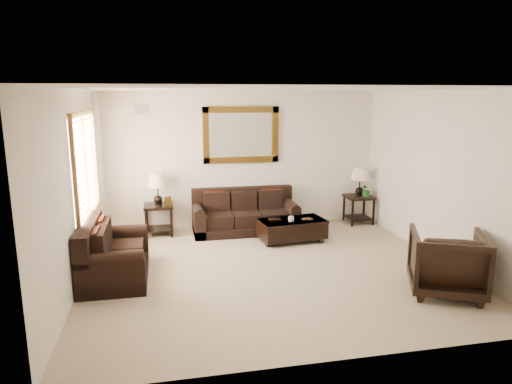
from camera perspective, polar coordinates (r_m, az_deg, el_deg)
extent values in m
cube|color=tan|center=(7.06, 1.84, -9.71)|extent=(5.50, 5.00, 0.01)
cube|color=white|center=(6.56, 2.00, 12.76)|extent=(5.50, 5.00, 0.01)
cube|color=beige|center=(9.10, -1.77, 4.02)|extent=(5.50, 0.01, 2.70)
cube|color=beige|center=(4.36, 9.66, -4.98)|extent=(5.50, 0.01, 2.70)
cube|color=beige|center=(6.61, -21.93, 0.12)|extent=(0.01, 5.00, 2.70)
cube|color=beige|center=(7.79, 22.00, 1.80)|extent=(0.01, 5.00, 2.70)
cube|color=white|center=(7.45, -20.75, 3.03)|extent=(0.01, 1.80, 1.50)
cube|color=brown|center=(7.38, -20.94, 9.11)|extent=(0.06, 1.96, 0.08)
cube|color=brown|center=(7.60, -20.05, -2.85)|extent=(0.06, 1.96, 0.08)
cube|color=brown|center=(6.53, -21.69, 1.79)|extent=(0.06, 0.08, 1.50)
cube|color=brown|center=(8.37, -19.54, 4.02)|extent=(0.06, 0.08, 1.50)
cube|color=brown|center=(7.45, -20.49, 3.04)|extent=(0.05, 0.05, 1.50)
cube|color=#442D0D|center=(9.01, -1.88, 7.14)|extent=(1.50, 0.06, 1.10)
cube|color=white|center=(9.02, -1.89, 7.14)|extent=(1.26, 0.01, 0.86)
cube|color=#999999|center=(8.87, -14.16, 9.95)|extent=(0.25, 0.02, 0.18)
cube|color=black|center=(8.93, -1.34, -4.47)|extent=(2.01, 0.87, 0.16)
cube|color=black|center=(9.11, -1.73, -0.66)|extent=(2.01, 0.20, 0.41)
cube|color=black|center=(8.78, -4.77, -3.40)|extent=(0.51, 0.71, 0.25)
cube|color=black|center=(8.85, -1.32, -3.23)|extent=(0.51, 0.71, 0.25)
cube|color=black|center=(8.96, 2.06, -3.04)|extent=(0.51, 0.71, 0.25)
cube|color=black|center=(8.77, -7.18, -3.77)|extent=(0.20, 0.87, 0.48)
cylinder|color=black|center=(8.71, -7.22, -2.24)|extent=(0.20, 0.85, 0.20)
cube|color=black|center=(9.08, 4.29, -3.16)|extent=(0.20, 0.87, 0.48)
cylinder|color=black|center=(9.02, 4.31, -1.68)|extent=(0.20, 0.85, 0.20)
cube|color=#56180B|center=(8.87, -5.27, -1.09)|extent=(0.38, 0.17, 0.39)
cube|color=#56180B|center=(9.07, 2.10, -0.75)|extent=(0.38, 0.17, 0.39)
cube|color=black|center=(7.06, -17.08, -9.53)|extent=(0.90, 1.51, 0.17)
cube|color=black|center=(6.92, -20.22, -5.32)|extent=(0.21, 1.51, 0.43)
cube|color=black|center=(6.73, -17.24, -8.69)|extent=(0.74, 0.53, 0.26)
cube|color=black|center=(7.24, -16.84, -7.17)|extent=(0.74, 0.53, 0.26)
cube|color=black|center=(6.39, -17.70, -10.27)|extent=(0.90, 0.21, 0.50)
cylinder|color=black|center=(6.30, -17.84, -8.16)|extent=(0.88, 0.21, 0.21)
cube|color=black|center=(7.61, -16.72, -6.59)|extent=(0.90, 0.21, 0.50)
cylinder|color=black|center=(7.54, -16.83, -4.79)|extent=(0.88, 0.21, 0.21)
cube|color=#56180B|center=(6.60, -19.10, -6.13)|extent=(0.18, 0.40, 0.41)
cube|color=#56180B|center=(7.21, -18.47, -4.57)|extent=(0.18, 0.40, 0.41)
cube|color=black|center=(8.81, -12.10, -1.71)|extent=(0.54, 0.54, 0.05)
cube|color=black|center=(8.92, -11.97, -4.50)|extent=(0.46, 0.46, 0.03)
cylinder|color=black|center=(8.67, -13.55, -4.02)|extent=(0.05, 0.05, 0.54)
cylinder|color=black|center=(8.66, -10.49, -3.90)|extent=(0.05, 0.05, 0.54)
cylinder|color=black|center=(9.11, -13.46, -3.23)|extent=(0.05, 0.05, 0.54)
cylinder|color=black|center=(9.11, -10.56, -3.12)|extent=(0.05, 0.05, 0.54)
sphere|color=black|center=(8.78, -12.13, -0.93)|extent=(0.17, 0.17, 0.17)
cylinder|color=black|center=(8.75, -12.18, 0.20)|extent=(0.02, 0.02, 0.35)
cone|color=beige|center=(8.71, -12.24, 1.46)|extent=(0.37, 0.37, 0.26)
cube|color=#442D0D|center=(8.69, -10.97, -1.12)|extent=(0.15, 0.10, 0.17)
cube|color=black|center=(9.66, 12.75, -0.59)|extent=(0.53, 0.53, 0.05)
cube|color=black|center=(9.76, 12.63, -3.12)|extent=(0.45, 0.45, 0.03)
cylinder|color=black|center=(9.43, 11.98, -2.67)|extent=(0.05, 0.05, 0.53)
cylinder|color=black|center=(9.62, 14.46, -2.51)|extent=(0.05, 0.05, 0.53)
cylinder|color=black|center=(9.84, 10.92, -2.03)|extent=(0.05, 0.05, 0.53)
cylinder|color=black|center=(10.02, 13.33, -1.88)|extent=(0.05, 0.05, 0.53)
sphere|color=black|center=(9.63, 12.79, 0.11)|extent=(0.16, 0.16, 0.16)
cylinder|color=black|center=(9.60, 12.83, 1.13)|extent=(0.02, 0.02, 0.35)
cone|color=beige|center=(9.56, 12.89, 2.27)|extent=(0.37, 0.37, 0.25)
sphere|color=black|center=(8.08, 1.56, -6.55)|extent=(0.11, 0.11, 0.11)
sphere|color=black|center=(8.35, 8.18, -6.05)|extent=(0.11, 0.11, 0.11)
sphere|color=black|center=(8.49, 0.87, -5.61)|extent=(0.11, 0.11, 0.11)
sphere|color=black|center=(8.75, 7.19, -5.18)|extent=(0.11, 0.11, 0.11)
cube|color=black|center=(8.35, 4.52, -4.56)|extent=(1.23, 0.76, 0.33)
cube|color=black|center=(8.31, 4.53, -3.60)|extent=(1.25, 0.78, 0.04)
cube|color=black|center=(8.26, 2.36, -3.44)|extent=(0.21, 0.16, 0.03)
cube|color=black|center=(8.33, 6.39, -3.38)|extent=(0.19, 0.15, 0.02)
cube|color=white|center=(8.19, 4.41, -3.36)|extent=(0.09, 0.08, 0.09)
imported|color=black|center=(6.63, 22.79, -7.79)|extent=(1.19, 1.17, 0.94)
imported|color=#256121|center=(9.59, 13.66, 0.11)|extent=(0.27, 0.30, 0.23)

